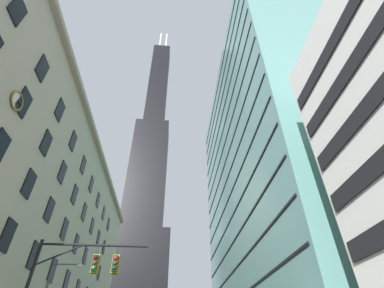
% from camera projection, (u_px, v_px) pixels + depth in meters
% --- Properties ---
extents(station_building, '(17.26, 56.59, 26.96)m').
position_uv_depth(station_building, '(7.00, 231.00, 33.43)').
color(station_building, '#BCAF93').
rests_on(station_building, ground).
extents(dark_skyscraper, '(22.83, 22.83, 183.60)m').
position_uv_depth(dark_skyscraper, '(145.00, 199.00, 115.75)').
color(dark_skyscraper, black).
rests_on(dark_skyscraper, ground).
extents(glass_office_midrise, '(19.30, 51.00, 59.34)m').
position_uv_depth(glass_office_midrise, '(274.00, 175.00, 53.80)').
color(glass_office_midrise, slate).
rests_on(glass_office_midrise, ground).
extents(traffic_signal_mast, '(6.64, 0.63, 6.87)m').
position_uv_depth(traffic_signal_mast, '(76.00, 277.00, 15.69)').
color(traffic_signal_mast, black).
rests_on(traffic_signal_mast, sidewalk_left).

